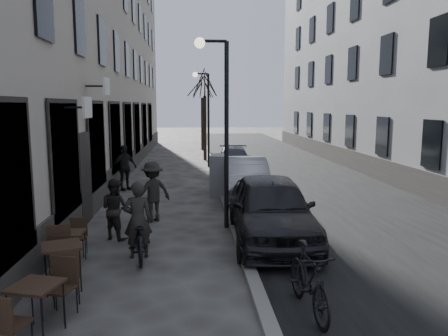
{
  "coord_description": "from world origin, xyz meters",
  "views": [
    {
      "loc": [
        -0.95,
        -5.66,
        3.36
      ],
      "look_at": [
        -0.14,
        5.07,
        1.8
      ],
      "focal_mm": 35.0,
      "sensor_mm": 36.0,
      "label": 1
    }
  ],
  "objects": [
    {
      "name": "tree_near",
      "position": [
        -0.1,
        21.0,
        4.66
      ],
      "size": [
        2.4,
        2.4,
        5.7
      ],
      "color": "black",
      "rests_on": "ground"
    },
    {
      "name": "tree_far",
      "position": [
        -0.1,
        27.0,
        4.66
      ],
      "size": [
        2.4,
        2.4,
        5.7
      ],
      "color": "black",
      "rests_on": "ground"
    },
    {
      "name": "road",
      "position": [
        3.85,
        16.0,
        0.0
      ],
      "size": [
        7.3,
        60.0,
        0.0
      ],
      "primitive_type": "cube",
      "color": "black",
      "rests_on": "ground"
    },
    {
      "name": "car_far",
      "position": [
        1.17,
        15.93,
        0.62
      ],
      "size": [
        2.05,
        4.38,
        1.24
      ],
      "primitive_type": "imported",
      "rotation": [
        0.0,
        0.0,
        -0.08
      ],
      "color": "#363740",
      "rests_on": "ground"
    },
    {
      "name": "pedestrian_far",
      "position": [
        -3.6,
        11.65,
        0.9
      ],
      "size": [
        1.12,
        0.98,
        1.81
      ],
      "primitive_type": "imported",
      "rotation": [
        0.0,
        0.0,
        0.63
      ],
      "color": "black",
      "rests_on": "ground"
    },
    {
      "name": "moped",
      "position": [
        0.92,
        0.92,
        0.56
      ],
      "size": [
        0.65,
        1.89,
        1.12
      ],
      "primitive_type": "imported",
      "rotation": [
        0.0,
        0.0,
        0.07
      ],
      "color": "black",
      "rests_on": "ground"
    },
    {
      "name": "building_right",
      "position": [
        9.5,
        16.5,
        8.0
      ],
      "size": [
        4.0,
        35.0,
        16.0
      ],
      "primitive_type": "cube",
      "color": "slate",
      "rests_on": "ground"
    },
    {
      "name": "bicycle",
      "position": [
        -2.14,
        3.79,
        0.52
      ],
      "size": [
        1.01,
        2.08,
        1.05
      ],
      "primitive_type": "imported",
      "rotation": [
        0.0,
        0.0,
        3.3
      ],
      "color": "black",
      "rests_on": "ground"
    },
    {
      "name": "streetlamp_near",
      "position": [
        -0.17,
        6.0,
        3.16
      ],
      "size": [
        0.9,
        0.28,
        5.09
      ],
      "color": "black",
      "rests_on": "ground"
    },
    {
      "name": "pedestrian_near",
      "position": [
        -2.88,
        5.22,
        0.77
      ],
      "size": [
        0.95,
        0.9,
        1.54
      ],
      "primitive_type": "imported",
      "rotation": [
        0.0,
        0.0,
        2.55
      ],
      "color": "black",
      "rests_on": "ground"
    },
    {
      "name": "car_mid",
      "position": [
        1.0,
        9.86,
        0.73
      ],
      "size": [
        1.63,
        4.45,
        1.46
      ],
      "primitive_type": "imported",
      "rotation": [
        0.0,
        0.0,
        -0.02
      ],
      "color": "#989AA1",
      "rests_on": "ground"
    },
    {
      "name": "building_left",
      "position": [
        -6.0,
        16.5,
        8.0
      ],
      "size": [
        4.0,
        35.0,
        16.0
      ],
      "primitive_type": "cube",
      "color": "#ADA591",
      "rests_on": "ground"
    },
    {
      "name": "streetlamp_far",
      "position": [
        -0.17,
        18.0,
        3.16
      ],
      "size": [
        0.9,
        0.28,
        5.09
      ],
      "color": "black",
      "rests_on": "ground"
    },
    {
      "name": "kerb",
      "position": [
        0.2,
        16.0,
        0.06
      ],
      "size": [
        0.25,
        60.0,
        0.12
      ],
      "primitive_type": "cube",
      "color": "slate",
      "rests_on": "ground"
    },
    {
      "name": "bistro_set_b",
      "position": [
        -3.33,
        2.21,
        0.51
      ],
      "size": [
        1.0,
        1.73,
        0.99
      ],
      "rotation": [
        0.0,
        0.0,
        0.34
      ],
      "color": "black",
      "rests_on": "ground"
    },
    {
      "name": "car_near",
      "position": [
        1.0,
        4.75,
        0.82
      ],
      "size": [
        2.11,
        4.87,
        1.64
      ],
      "primitive_type": "imported",
      "rotation": [
        0.0,
        0.0,
        -0.04
      ],
      "color": "black",
      "rests_on": "ground"
    },
    {
      "name": "pedestrian_mid",
      "position": [
        -2.08,
        6.84,
        0.87
      ],
      "size": [
        1.3,
        1.15,
        1.75
      ],
      "primitive_type": "imported",
      "rotation": [
        0.0,
        0.0,
        3.71
      ],
      "color": "black",
      "rests_on": "ground"
    },
    {
      "name": "cyclist_rider",
      "position": [
        -2.14,
        3.79,
        0.86
      ],
      "size": [
        0.68,
        0.51,
        1.71
      ],
      "primitive_type": "imported",
      "rotation": [
        0.0,
        0.0,
        3.3
      ],
      "color": "#272421",
      "rests_on": "ground"
    },
    {
      "name": "bistro_set_c",
      "position": [
        -3.52,
        3.49,
        0.42
      ],
      "size": [
        0.57,
        1.4,
        0.83
      ],
      "rotation": [
        0.0,
        0.0,
        -0.0
      ],
      "color": "black",
      "rests_on": "ground"
    },
    {
      "name": "bistro_set_a",
      "position": [
        -3.22,
        0.52,
        0.48
      ],
      "size": [
        0.86,
        1.65,
        0.94
      ],
      "rotation": [
        0.0,
        0.0,
        -0.28
      ],
      "color": "black",
      "rests_on": "ground"
    },
    {
      "name": "utility_cabinet",
      "position": [
        0.06,
        10.3,
        0.77
      ],
      "size": [
        0.74,
        1.11,
        1.53
      ],
      "primitive_type": "cube",
      "rotation": [
        0.0,
        0.0,
        -0.18
      ],
      "color": "slate",
      "rests_on": "ground"
    }
  ]
}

